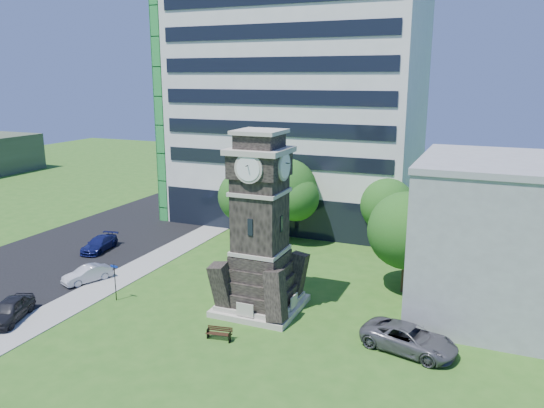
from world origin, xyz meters
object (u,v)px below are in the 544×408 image
at_px(clock_tower, 260,235).
at_px(park_bench, 219,333).
at_px(car_east_lot, 409,339).
at_px(street_sign, 115,278).
at_px(car_street_south, 10,310).
at_px(car_street_mid, 87,274).
at_px(car_street_north, 99,244).

xyz_separation_m(clock_tower, park_bench, (-0.48, -5.03, -4.85)).
distance_m(car_east_lot, park_bench, 11.22).
bearing_deg(car_east_lot, street_sign, 105.88).
xyz_separation_m(car_street_south, car_east_lot, (24.57, 6.12, 0.03)).
height_order(car_street_mid, car_east_lot, car_east_lot).
bearing_deg(street_sign, car_east_lot, 7.08).
height_order(car_east_lot, street_sign, street_sign).
bearing_deg(car_street_mid, clock_tower, 25.39).
distance_m(car_street_north, car_east_lot, 29.90).
distance_m(car_east_lot, street_sign, 20.34).
bearing_deg(park_bench, street_sign, 156.90).
bearing_deg(car_street_north, street_sign, -52.88).
relative_size(car_street_south, street_sign, 1.60).
bearing_deg(park_bench, car_street_south, -177.40).
bearing_deg(clock_tower, car_street_mid, -176.72).
xyz_separation_m(clock_tower, street_sign, (-10.01, -2.78, -3.59)).
bearing_deg(street_sign, car_street_north, 140.67).
bearing_deg(car_east_lot, park_bench, 119.47).
distance_m(park_bench, street_sign, 9.87).
distance_m(car_street_mid, car_east_lot, 24.66).
bearing_deg(car_street_mid, car_east_lot, 19.47).
bearing_deg(car_street_mid, car_street_south, -67.46).
relative_size(car_street_north, park_bench, 2.78).
bearing_deg(street_sign, park_bench, -8.53).
relative_size(car_street_mid, street_sign, 1.38).
bearing_deg(car_street_north, car_street_mid, -64.86).
distance_m(clock_tower, car_street_north, 20.00).
height_order(car_street_north, park_bench, car_street_north).
distance_m(car_street_south, car_street_mid, 7.25).
bearing_deg(clock_tower, car_east_lot, -10.75).
xyz_separation_m(clock_tower, car_street_north, (-18.64, 5.57, -4.65)).
bearing_deg(car_east_lot, car_street_south, 117.52).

